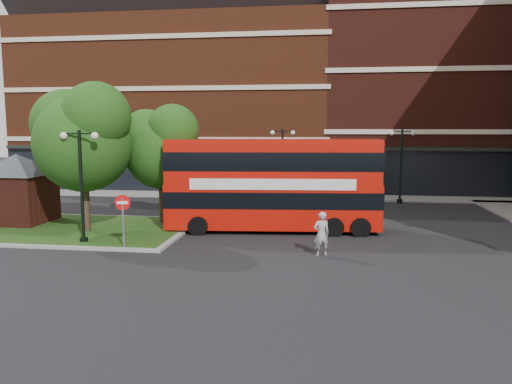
# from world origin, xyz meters

# --- Properties ---
(ground) EXTENTS (120.00, 120.00, 0.00)m
(ground) POSITION_xyz_m (0.00, 0.00, 0.00)
(ground) COLOR black
(ground) RESTS_ON ground
(pavement_far) EXTENTS (44.00, 3.00, 0.12)m
(pavement_far) POSITION_xyz_m (0.00, 16.50, 0.06)
(pavement_far) COLOR slate
(pavement_far) RESTS_ON ground
(terrace_far_left) EXTENTS (26.00, 12.00, 14.00)m
(terrace_far_left) POSITION_xyz_m (-8.00, 24.00, 7.00)
(terrace_far_left) COLOR #632B17
(terrace_far_left) RESTS_ON ground
(terrace_far_right) EXTENTS (18.00, 12.00, 16.00)m
(terrace_far_right) POSITION_xyz_m (14.00, 24.00, 8.00)
(terrace_far_right) COLOR #471911
(terrace_far_right) RESTS_ON ground
(traffic_island) EXTENTS (12.60, 7.60, 0.15)m
(traffic_island) POSITION_xyz_m (-8.00, 3.00, 0.07)
(traffic_island) COLOR gray
(traffic_island) RESTS_ON ground
(kiosk) EXTENTS (6.51, 6.51, 3.60)m
(kiosk) POSITION_xyz_m (-11.00, 4.00, 2.32)
(kiosk) COLOR #471911
(kiosk) RESTS_ON traffic_island
(tree_island_west) EXTENTS (5.40, 4.71, 7.21)m
(tree_island_west) POSITION_xyz_m (-6.60, 2.58, 4.79)
(tree_island_west) COLOR #2D2116
(tree_island_west) RESTS_ON ground
(tree_island_east) EXTENTS (4.46, 3.90, 6.29)m
(tree_island_east) POSITION_xyz_m (-3.58, 5.06, 4.24)
(tree_island_east) COLOR #2D2116
(tree_island_east) RESTS_ON ground
(lamp_island) EXTENTS (1.72, 0.36, 5.00)m
(lamp_island) POSITION_xyz_m (-5.50, 0.20, 2.83)
(lamp_island) COLOR black
(lamp_island) RESTS_ON ground
(lamp_far_left) EXTENTS (1.72, 0.36, 5.00)m
(lamp_far_left) POSITION_xyz_m (2.00, 14.50, 2.83)
(lamp_far_left) COLOR black
(lamp_far_left) RESTS_ON ground
(lamp_far_right) EXTENTS (1.72, 0.36, 5.00)m
(lamp_far_right) POSITION_xyz_m (10.00, 14.50, 2.83)
(lamp_far_right) COLOR black
(lamp_far_right) RESTS_ON ground
(bus) EXTENTS (10.58, 3.30, 3.97)m
(bus) POSITION_xyz_m (2.39, 4.30, 2.61)
(bus) COLOR #B41007
(bus) RESTS_ON ground
(woman) EXTENTS (0.76, 0.62, 1.79)m
(woman) POSITION_xyz_m (4.84, -0.32, 0.90)
(woman) COLOR #9B9B9E
(woman) RESTS_ON ground
(car_silver) EXTENTS (4.67, 1.89, 1.59)m
(car_silver) POSITION_xyz_m (-0.52, 14.50, 0.79)
(car_silver) COLOR silver
(car_silver) RESTS_ON ground
(car_white) EXTENTS (4.42, 1.65, 1.44)m
(car_white) POSITION_xyz_m (4.90, 15.46, 0.72)
(car_white) COLOR silver
(car_white) RESTS_ON ground
(no_entry_sign) EXTENTS (0.64, 0.18, 2.34)m
(no_entry_sign) POSITION_xyz_m (-3.36, -0.50, 1.67)
(no_entry_sign) COLOR slate
(no_entry_sign) RESTS_ON ground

